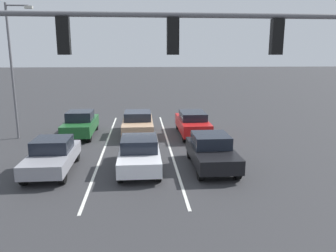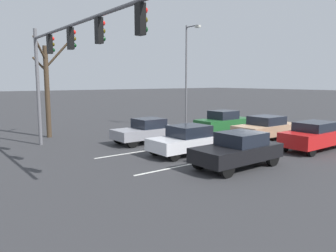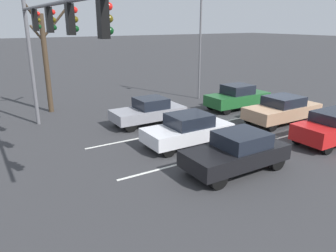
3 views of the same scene
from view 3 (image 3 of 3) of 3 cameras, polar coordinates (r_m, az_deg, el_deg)
The scene contains 12 objects.
ground_plane at distance 19.90m, azimuth 18.82°, elevation 0.61°, with size 240.00×240.00×0.00m, color #333335.
lane_stripe_left_divider at distance 17.00m, azimuth 18.21°, elevation -2.16°, with size 0.12×16.86×0.01m, color silver.
lane_stripe_center_divider at distance 19.40m, azimuth 10.08°, elevation 0.88°, with size 0.12×16.86×0.01m, color silver.
car_black_leftlane_front at distance 12.82m, azimuth 11.88°, elevation -4.39°, with size 1.83×4.15×1.53m.
car_gray_rightlane_front at distance 18.41m, azimuth -3.36°, elevation 2.62°, with size 1.78×4.11×1.48m.
car_white_midlane_front at distance 15.25m, azimuth 3.50°, elevation -0.60°, with size 1.82×4.19×1.48m.
car_red_leftlane_second at distance 17.48m, azimuth 27.25°, elevation -0.00°, with size 1.75×4.59×1.53m.
car_tan_midlane_second at distance 19.77m, azimuth 19.31°, elevation 2.78°, with size 1.91×4.60×1.52m.
car_darkgreen_rightlane_second at distance 22.14m, azimuth 12.00°, elevation 4.97°, with size 1.77×4.33×1.61m.
traffic_signal_gantry at distance 14.65m, azimuth -20.25°, elevation 14.87°, with size 13.08×0.37×6.66m.
street_lamp_right_shoulder at distance 24.21m, azimuth 5.88°, elevation 15.39°, with size 1.59×0.24×8.05m.
bare_tree_near at distance 21.83m, azimuth -20.51°, elevation 11.01°, with size 2.35×2.51×6.50m.
Camera 3 is at (-11.96, 14.92, 5.51)m, focal length 35.00 mm.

